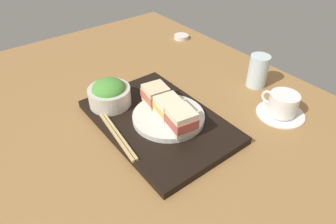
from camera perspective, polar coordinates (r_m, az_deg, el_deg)
ground_plane at (r=88.70cm, az=-2.54°, el=-0.54°), size 140.00×100.00×3.00cm
serving_tray at (r=82.27cm, az=-1.85°, el=-1.76°), size 42.11×28.13×2.14cm
sandwich_plate at (r=80.84cm, az=0.10°, el=-0.91°), size 19.67×19.67×1.49cm
sandwich_near at (r=83.85cm, az=-2.10°, el=3.49°), size 7.63×7.54×5.20cm
sandwich_middle at (r=78.83cm, az=0.10°, el=0.97°), size 7.53×7.33×5.10cm
sandwich_far at (r=73.84cm, az=2.60°, el=-1.62°), size 7.64×7.18×5.88cm
salad_bowl at (r=86.48cm, az=-11.20°, el=3.53°), size 12.13×12.13×7.89cm
chopsticks_pair at (r=77.53cm, az=-10.05°, el=-3.98°), size 22.75×4.06×0.70cm
coffee_cup at (r=90.66cm, az=21.09°, el=1.16°), size 13.73×13.73×6.89cm
drinking_glass at (r=100.92cm, az=16.90°, el=7.56°), size 6.32×6.32×10.65cm
small_sauce_dish at (r=132.40cm, az=2.58°, el=14.24°), size 6.23×6.23×1.60cm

